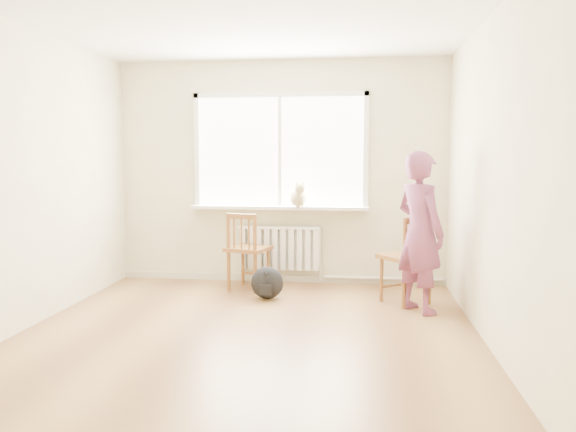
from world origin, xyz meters
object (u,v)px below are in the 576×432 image
(chair_left, at_px, (247,251))
(person, at_px, (420,232))
(chair_right, at_px, (409,260))
(cat, at_px, (299,196))
(backpack, at_px, (267,283))

(chair_left, relative_size, person, 0.57)
(chair_right, height_order, cat, cat)
(chair_left, height_order, person, person)
(person, height_order, backpack, person)
(chair_left, distance_m, person, 2.03)
(cat, bearing_deg, backpack, -124.27)
(cat, bearing_deg, chair_left, -163.96)
(chair_left, relative_size, chair_right, 0.97)
(chair_left, distance_m, chair_right, 1.85)
(chair_left, distance_m, backpack, 0.56)
(chair_left, xyz_separation_m, cat, (0.57, 0.32, 0.62))
(cat, bearing_deg, chair_right, -43.39)
(chair_right, height_order, person, person)
(backpack, bearing_deg, cat, 68.84)
(chair_left, xyz_separation_m, backpack, (0.30, -0.38, -0.28))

